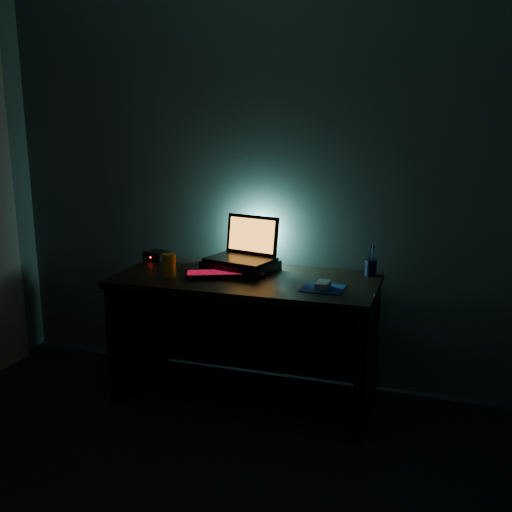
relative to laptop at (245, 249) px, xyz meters
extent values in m
cube|color=#414A45|center=(0.07, 0.20, 0.38)|extent=(3.50, 0.00, 2.50)
cube|color=black|center=(0.07, -0.18, -0.14)|extent=(1.50, 0.70, 0.04)
cube|color=black|center=(-0.64, -0.18, -0.52)|extent=(0.06, 0.64, 0.71)
cube|color=black|center=(0.78, -0.18, -0.52)|extent=(0.06, 0.64, 0.71)
cube|color=black|center=(0.07, 0.15, -0.52)|extent=(1.38, 0.02, 0.65)
cube|color=black|center=(-0.01, -0.05, -0.09)|extent=(0.46, 0.39, 0.06)
cube|color=black|center=(-0.01, -0.05, -0.05)|extent=(0.43, 0.35, 0.02)
cube|color=black|center=(0.02, 0.08, 0.08)|extent=(0.36, 0.13, 0.24)
cube|color=orange|center=(0.02, 0.07, 0.08)|extent=(0.32, 0.11, 0.20)
cube|color=black|center=(-0.05, -0.20, -0.11)|extent=(0.47, 0.31, 0.03)
cube|color=red|center=(-0.05, -0.20, -0.09)|extent=(0.45, 0.28, 0.00)
cube|color=navy|center=(0.54, -0.29, -0.12)|extent=(0.22, 0.20, 0.00)
cube|color=gray|center=(0.54, -0.29, -0.10)|extent=(0.07, 0.11, 0.03)
cylinder|color=black|center=(0.75, 0.07, -0.07)|extent=(0.08, 0.08, 0.09)
cylinder|color=orange|center=(-0.36, -0.31, -0.05)|extent=(0.10, 0.10, 0.13)
cube|color=black|center=(-0.61, 0.05, -0.09)|extent=(0.20, 0.18, 0.05)
sphere|color=#FF0C07|center=(-0.64, -0.01, -0.09)|extent=(0.01, 0.01, 0.01)
camera|label=1|loc=(1.09, -3.18, 0.73)|focal=40.00mm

